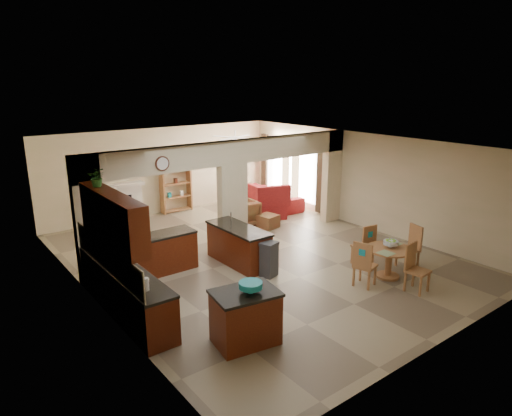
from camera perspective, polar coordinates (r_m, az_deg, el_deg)
floor at (r=11.51m, az=-0.02°, el=-6.03°), size 10.00×10.00×0.00m
ceiling at (r=10.78m, az=-0.02°, el=7.92°), size 10.00×10.00×0.00m
wall_back at (r=15.24m, az=-11.57°, el=4.60°), size 8.00×0.00×8.00m
wall_front at (r=7.91m, az=22.75°, el=-6.86°), size 8.00×0.00×8.00m
wall_left at (r=9.30m, az=-20.03°, el=-3.24°), size 0.00×10.00×10.00m
wall_right at (r=13.79m, az=13.31°, el=3.33°), size 0.00×10.00×10.00m
partition_left_pier at (r=10.29m, az=-20.18°, el=-1.44°), size 0.60×0.25×2.80m
partition_center_pier at (r=11.92m, az=-2.94°, el=0.32°), size 0.80×0.25×2.20m
partition_right_pier at (r=14.21m, az=9.43°, el=3.91°), size 0.60×0.25×2.80m
partition_header at (r=11.63m, az=-3.04°, el=6.98°), size 8.00×0.25×0.60m
kitchen_counter at (r=9.63m, az=-14.83°, el=-8.09°), size 2.52×3.29×1.48m
upper_cabinets at (r=8.47m, az=-17.53°, el=-1.14°), size 0.35×2.40×0.90m
peninsula at (r=10.92m, az=-2.17°, el=-4.69°), size 0.70×1.85×0.91m
wall_clock at (r=10.51m, az=-11.62°, el=5.46°), size 0.34×0.03×0.34m
rug at (r=13.76m, az=-1.37°, el=-2.29°), size 1.60×1.30×0.01m
fireplace at (r=14.65m, az=-16.72°, el=0.64°), size 1.60×0.35×1.20m
shelving_unit at (r=15.33m, az=-10.00°, el=2.84°), size 1.00×0.32×1.80m
window_a at (r=15.33m, az=6.56°, el=4.12°), size 0.02×0.90×1.90m
window_b at (r=16.57m, az=2.48°, el=5.09°), size 0.02×0.90×1.90m
glazed_door at (r=15.97m, az=4.43°, el=4.10°), size 0.02×0.70×2.10m
drape_a_left at (r=14.89m, az=8.05°, el=3.72°), size 0.10×0.28×2.30m
drape_a_right at (r=15.74m, az=4.94°, el=4.47°), size 0.10×0.28×2.30m
drape_b_left at (r=16.10m, az=3.74°, el=4.75°), size 0.10×0.28×2.30m
drape_b_right at (r=17.01m, az=1.07°, el=5.38°), size 0.10×0.28×2.30m
ceiling_fan at (r=14.09m, az=-2.63°, el=8.79°), size 1.00×1.00×0.10m
kitchen_island at (r=7.80m, az=-1.32°, el=-13.47°), size 1.19×0.93×0.93m
teal_bowl at (r=7.52m, az=-0.68°, el=-9.88°), size 0.39×0.39×0.18m
trash_can at (r=10.27m, az=1.63°, el=-6.58°), size 0.42×0.38×0.74m
dining_table at (r=10.59m, az=16.29°, el=-5.96°), size 1.01×1.01×0.69m
fruit_bowl at (r=10.55m, az=16.48°, el=-4.27°), size 0.33×0.33×0.17m
sofa at (r=15.84m, az=2.13°, el=1.45°), size 2.48×1.13×0.70m
chaise at (r=14.59m, az=1.29°, el=-0.35°), size 1.33×1.21×0.44m
armchair at (r=13.72m, az=-1.72°, el=-0.66°), size 0.90×0.92×0.78m
ottoman at (r=13.62m, az=1.50°, el=-1.66°), size 0.62×0.62×0.38m
plant at (r=8.88m, az=-19.24°, el=3.66°), size 0.41×0.38×0.36m
chair_north at (r=11.06m, az=13.55°, el=-4.35°), size 0.47×0.47×1.02m
chair_east at (r=11.28m, az=18.84°, el=-4.37°), size 0.51×0.51×1.02m
chair_south at (r=10.09m, az=19.20°, el=-6.80°), size 0.46×0.46×1.02m
chair_west at (r=9.94m, az=13.32°, el=-6.66°), size 0.52×0.52×1.02m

